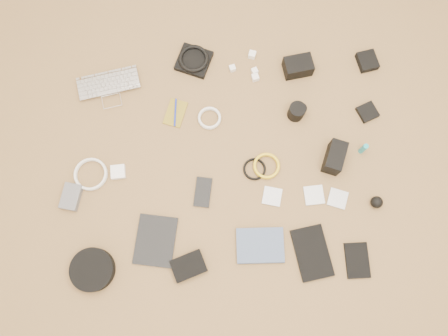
{
  "coord_description": "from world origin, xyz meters",
  "views": [
    {
      "loc": [
        -0.0,
        -0.47,
        1.86
      ],
      "look_at": [
        0.01,
        -0.02,
        0.02
      ],
      "focal_mm": 35.0,
      "sensor_mm": 36.0,
      "label": 1
    }
  ],
  "objects_px": {
    "tablet": "(156,241)",
    "headphone_case": "(93,270)",
    "laptop": "(110,92)",
    "dslr_camera": "(298,66)",
    "phone": "(203,192)",
    "paperback": "(261,263)"
  },
  "relations": [
    {
      "from": "tablet",
      "to": "phone",
      "type": "distance_m",
      "value": 0.29
    },
    {
      "from": "laptop",
      "to": "phone",
      "type": "distance_m",
      "value": 0.63
    },
    {
      "from": "dslr_camera",
      "to": "tablet",
      "type": "xyz_separation_m",
      "value": [
        -0.65,
        -0.77,
        -0.03
      ]
    },
    {
      "from": "tablet",
      "to": "headphone_case",
      "type": "distance_m",
      "value": 0.28
    },
    {
      "from": "dslr_camera",
      "to": "tablet",
      "type": "height_order",
      "value": "dslr_camera"
    },
    {
      "from": "dslr_camera",
      "to": "headphone_case",
      "type": "distance_m",
      "value": 1.26
    },
    {
      "from": "phone",
      "to": "tablet",
      "type": "bearing_deg",
      "value": -127.04
    },
    {
      "from": "laptop",
      "to": "phone",
      "type": "height_order",
      "value": "laptop"
    },
    {
      "from": "dslr_camera",
      "to": "paperback",
      "type": "relative_size",
      "value": 0.64
    },
    {
      "from": "dslr_camera",
      "to": "paperback",
      "type": "xyz_separation_m",
      "value": [
        -0.21,
        -0.87,
        -0.03
      ]
    },
    {
      "from": "tablet",
      "to": "dslr_camera",
      "type": "bearing_deg",
      "value": 58.31
    },
    {
      "from": "laptop",
      "to": "headphone_case",
      "type": "bearing_deg",
      "value": -105.23
    },
    {
      "from": "laptop",
      "to": "tablet",
      "type": "xyz_separation_m",
      "value": [
        0.21,
        -0.68,
        -0.01
      ]
    },
    {
      "from": "tablet",
      "to": "paperback",
      "type": "distance_m",
      "value": 0.45
    },
    {
      "from": "tablet",
      "to": "paperback",
      "type": "height_order",
      "value": "paperback"
    },
    {
      "from": "tablet",
      "to": "headphone_case",
      "type": "bearing_deg",
      "value": -147.66
    },
    {
      "from": "laptop",
      "to": "tablet",
      "type": "relative_size",
      "value": 1.33
    },
    {
      "from": "paperback",
      "to": "dslr_camera",
      "type": "bearing_deg",
      "value": -13.28
    },
    {
      "from": "tablet",
      "to": "headphone_case",
      "type": "height_order",
      "value": "headphone_case"
    },
    {
      "from": "tablet",
      "to": "paperback",
      "type": "relative_size",
      "value": 1.07
    },
    {
      "from": "paperback",
      "to": "tablet",
      "type": "bearing_deg",
      "value": 76.54
    },
    {
      "from": "dslr_camera",
      "to": "phone",
      "type": "bearing_deg",
      "value": -138.49
    }
  ]
}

